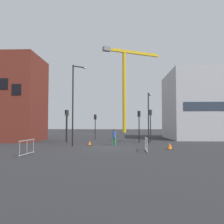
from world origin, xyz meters
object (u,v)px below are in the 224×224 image
traffic_light_far (67,121)px  traffic_cone_by_barrier (170,146)px  streetlamp_tall (74,99)px  pedestrian_walking (114,136)px  traffic_light_verge (139,121)px  construction_crane (125,77)px  streetlamp_short (149,113)px  traffic_cone_on_verge (90,143)px  traffic_light_near (95,123)px  traffic_light_crosswalk (66,120)px  traffic_light_island (151,120)px

traffic_light_far → traffic_cone_by_barrier: (10.53, -6.24, -2.32)m
streetlamp_tall → pedestrian_walking: size_ratio=4.81×
traffic_light_far → pedestrian_walking: size_ratio=2.25×
streetlamp_tall → traffic_light_verge: streetlamp_tall is taller
streetlamp_tall → traffic_cone_by_barrier: 10.41m
construction_crane → traffic_light_far: bearing=-102.3°
traffic_light_far → streetlamp_short: bearing=0.1°
traffic_light_verge → traffic_cone_by_barrier: bearing=-74.9°
construction_crane → traffic_cone_on_verge: (-4.30, -35.98, -14.18)m
streetlamp_short → traffic_light_verge: size_ratio=1.52×
construction_crane → traffic_cone_on_verge: 38.91m
pedestrian_walking → traffic_cone_by_barrier: bearing=-35.9°
construction_crane → traffic_light_near: (-4.72, -27.08, -11.97)m
traffic_light_near → pedestrian_walking: (3.01, -8.98, -1.43)m
pedestrian_walking → traffic_cone_on_verge: size_ratio=3.75×
streetlamp_short → traffic_light_verge: streetlamp_short is taller
traffic_light_near → traffic_light_crosswalk: 4.83m
traffic_light_far → traffic_cone_on_verge: traffic_light_far is taller
streetlamp_tall → traffic_light_crosswalk: (-2.33, 6.33, -2.04)m
traffic_light_far → traffic_cone_on_verge: 4.62m
pedestrian_walking → construction_crane: bearing=87.3°
traffic_light_far → pedestrian_walking: (5.59, -2.66, -1.60)m
streetlamp_tall → traffic_light_far: (-1.54, 3.46, -2.15)m
traffic_light_far → traffic_light_island: bearing=14.6°
streetlamp_short → traffic_light_verge: bearing=124.9°
construction_crane → pedestrian_walking: construction_crane is taller
streetlamp_short → traffic_light_verge: (-1.01, 1.44, -0.90)m
traffic_light_near → traffic_cone_by_barrier: bearing=-57.7°
streetlamp_short → streetlamp_tall: bearing=-156.2°
traffic_light_near → traffic_light_far: traffic_light_far is taller
construction_crane → traffic_light_near: 29.98m
traffic_light_near → traffic_cone_on_verge: bearing=-87.3°
traffic_light_near → pedestrian_walking: 9.58m
streetlamp_tall → pedestrian_walking: bearing=11.2°
streetlamp_short → pedestrian_walking: streetlamp_short is taller
traffic_cone_on_verge → traffic_cone_by_barrier: bearing=-25.9°
traffic_light_near → traffic_cone_by_barrier: (7.95, -12.56, -2.15)m
streetlamp_tall → traffic_light_crosswalk: 7.05m
streetlamp_short → construction_crane: bearing=93.7°
traffic_light_verge → pedestrian_walking: (-2.86, -4.12, -1.57)m
construction_crane → traffic_light_near: bearing=-99.9°
construction_crane → traffic_light_crosswalk: 33.68m
traffic_light_island → traffic_light_crosswalk: 10.75m
traffic_light_far → streetlamp_tall: bearing=-66.0°
construction_crane → streetlamp_tall: size_ratio=2.64×
traffic_light_island → traffic_cone_on_verge: 9.03m
construction_crane → traffic_light_near: size_ratio=6.08×
pedestrian_walking → traffic_cone_on_verge: 2.70m
streetlamp_tall → traffic_light_far: 4.36m
streetlamp_tall → traffic_light_near: streetlamp_tall is taller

